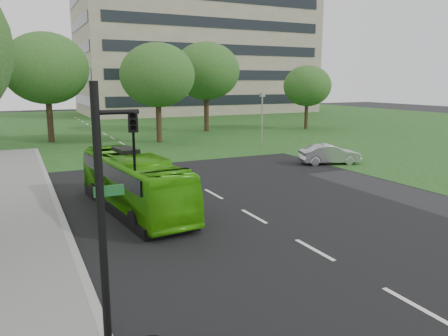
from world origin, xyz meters
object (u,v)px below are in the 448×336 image
tree_park_e (307,86)px  camera_pole (262,113)px  bus (134,183)px  office_building (196,41)px  tree_park_c (158,75)px  traffic_light (110,206)px  tree_park_b (46,69)px  tree_park_d (206,71)px  sedan (330,154)px

tree_park_e → camera_pole: 16.10m
tree_park_e → bus: 35.60m
office_building → tree_park_c: bearing=-116.9°
traffic_light → camera_pole: size_ratio=1.20×
tree_park_b → camera_pole: size_ratio=2.15×
office_building → camera_pole: office_building is taller
traffic_light → office_building: bearing=79.9°
office_building → camera_pole: size_ratio=8.89×
tree_park_d → traffic_light: size_ratio=1.78×
bus → traffic_light: 10.70m
office_building → traffic_light: 73.61m
bus → tree_park_e: bearing=35.9°
tree_park_c → tree_park_e: tree_park_c is taller
camera_pole → tree_park_d: bearing=105.2°
tree_park_c → tree_park_e: size_ratio=1.21×
office_building → bus: (-26.09, -56.90, -11.30)m
tree_park_b → sedan: 25.92m
traffic_light → camera_pole: bearing=67.3°
camera_pole → bus: bearing=-118.1°
tree_park_b → tree_park_c: tree_park_b is taller
office_building → tree_park_d: 32.70m
sedan → traffic_light: traffic_light is taller
traffic_light → tree_park_c: bearing=84.5°
tree_park_d → traffic_light: bearing=-115.8°
tree_park_c → camera_pole: (6.74, -6.77, -3.05)m
office_building → traffic_light: (-28.99, -67.01, -9.32)m
office_building → tree_park_b: (-27.52, -32.32, -5.95)m
sedan → camera_pole: (-0.30, 8.39, 2.25)m
camera_pole → office_building: bearing=93.2°
bus → tree_park_b: bearing=87.0°
tree_park_e → tree_park_b: bearing=178.3°
tree_park_b → tree_park_d: (16.36, 2.18, -0.01)m
tree_park_c → traffic_light: tree_park_c is taller
tree_park_c → bus: bearing=-110.2°
tree_park_e → camera_pole: (-12.11, -10.43, -2.02)m
office_building → tree_park_c: 41.79m
tree_park_b → tree_park_e: 27.73m
office_building → sedan: 54.55m
office_building → camera_pole: (-11.96, -43.57, -9.59)m
tree_park_d → camera_pole: bearing=-93.4°
tree_park_b → tree_park_d: size_ratio=1.01×
tree_park_c → tree_park_d: (7.54, 6.65, 0.57)m
bus → traffic_light: (-2.90, -10.11, 1.98)m
sedan → camera_pole: bearing=19.4°
tree_park_b → bus: bearing=-86.7°
tree_park_b → office_building: bearing=49.6°
tree_park_c → office_building: bearing=63.1°
sedan → traffic_light: 23.10m
bus → sedan: bearing=12.6°
tree_park_b → sedan: (15.87, -19.63, -5.90)m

